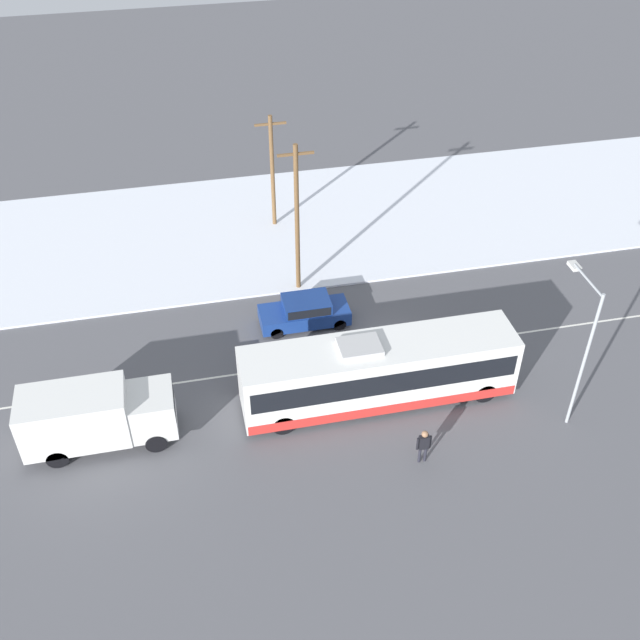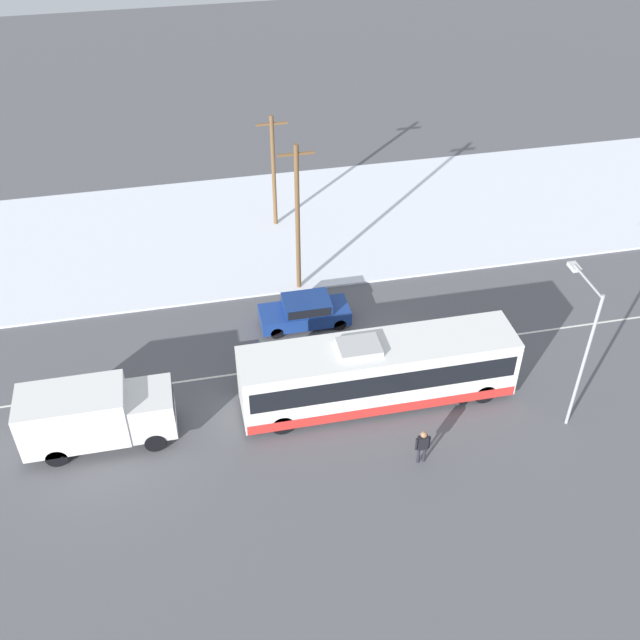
{
  "view_description": "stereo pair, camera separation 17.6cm",
  "coord_description": "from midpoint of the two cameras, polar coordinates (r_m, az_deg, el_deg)",
  "views": [
    {
      "loc": [
        -9.13,
        -26.09,
        23.84
      ],
      "look_at": [
        -3.13,
        1.45,
        1.4
      ],
      "focal_mm": 42.0,
      "sensor_mm": 36.0,
      "label": 1
    },
    {
      "loc": [
        -8.96,
        -26.13,
        23.84
      ],
      "look_at": [
        -3.13,
        1.45,
        1.4
      ],
      "focal_mm": 42.0,
      "sensor_mm": 36.0,
      "label": 2
    }
  ],
  "objects": [
    {
      "name": "box_truck",
      "position": [
        32.46,
        -16.71,
        -6.89
      ],
      "size": [
        6.23,
        2.3,
        2.82
      ],
      "color": "silver",
      "rests_on": "ground_plane"
    },
    {
      "name": "ground_plane",
      "position": [
        36.49,
        5.43,
        -2.48
      ],
      "size": [
        120.0,
        120.0,
        0.0
      ],
      "primitive_type": "plane",
      "color": "#56565B"
    },
    {
      "name": "utility_pole_roadside",
      "position": [
        38.09,
        -1.59,
        7.79
      ],
      "size": [
        1.8,
        0.24,
        8.39
      ],
      "color": "brown",
      "rests_on": "ground_plane"
    },
    {
      "name": "pedestrian_at_stop",
      "position": [
        30.96,
        8.0,
        -9.31
      ],
      "size": [
        0.63,
        0.28,
        1.75
      ],
      "color": "#23232D",
      "rests_on": "ground_plane"
    },
    {
      "name": "snow_lot",
      "position": [
        46.25,
        1.08,
        7.57
      ],
      "size": [
        80.0,
        13.42,
        0.12
      ],
      "color": "silver",
      "rests_on": "ground_plane"
    },
    {
      "name": "city_bus",
      "position": [
        32.95,
        4.59,
        -3.96
      ],
      "size": [
        12.14,
        2.57,
        3.37
      ],
      "color": "white",
      "rests_on": "ground_plane"
    },
    {
      "name": "utility_pole_snowlot",
      "position": [
        44.21,
        -3.44,
        11.34
      ],
      "size": [
        1.8,
        0.24,
        7.02
      ],
      "color": "brown",
      "rests_on": "ground_plane"
    },
    {
      "name": "streetlamp",
      "position": [
        32.14,
        19.51,
        -1.24
      ],
      "size": [
        0.36,
        2.65,
        6.94
      ],
      "color": "#9EA3A8",
      "rests_on": "ground_plane"
    },
    {
      "name": "sedan_car",
      "position": [
        37.53,
        -1.0,
        0.72
      ],
      "size": [
        4.5,
        1.8,
        1.55
      ],
      "rotation": [
        0.0,
        0.0,
        3.14
      ],
      "color": "navy",
      "rests_on": "ground_plane"
    },
    {
      "name": "lane_marking_center",
      "position": [
        36.49,
        5.43,
        -2.47
      ],
      "size": [
        60.0,
        0.12,
        0.0
      ],
      "color": "silver",
      "rests_on": "ground_plane"
    }
  ]
}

